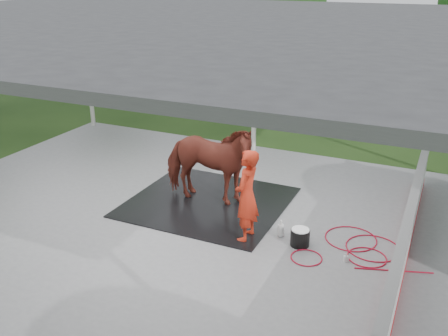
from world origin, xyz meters
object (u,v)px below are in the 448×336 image
at_px(dasher_board, 405,243).
at_px(handler, 247,196).
at_px(horse, 208,163).
at_px(wash_bucket, 300,237).

distance_m(dasher_board, handler, 2.87).
distance_m(horse, wash_bucket, 2.67).
bearing_deg(horse, handler, -133.06).
height_order(dasher_board, horse, horse).
xyz_separation_m(horse, wash_bucket, (2.38, -0.93, -0.76)).
bearing_deg(dasher_board, wash_bucket, 177.55).
xyz_separation_m(dasher_board, handler, (-2.85, -0.11, 0.36)).
height_order(handler, wash_bucket, handler).
bearing_deg(wash_bucket, handler, -169.56).
bearing_deg(wash_bucket, horse, 158.67).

